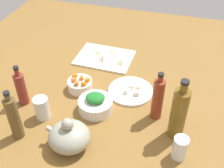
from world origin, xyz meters
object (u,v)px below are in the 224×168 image
teapot (69,136)px  bottle_1 (179,113)px  cutting_board (105,58)px  bottle_0 (14,118)px  drinking_glass_0 (42,108)px  bottle_3 (21,88)px  plate_tofu (131,91)px  bowl_carrots (80,85)px  drinking_glass_1 (180,148)px  bowl_greens (96,105)px  bottle_2 (158,99)px

teapot → bottle_1: (-38.89, -17.39, 6.58)cm
cutting_board → teapot: size_ratio=1.73×
cutting_board → bottle_0: (16.88, 63.69, 9.73)cm
bottle_0 → drinking_glass_0: bearing=-110.9°
bottle_0 → teapot: bearing=-177.4°
bottle_0 → bottle_3: bearing=-66.6°
cutting_board → teapot: 63.09cm
cutting_board → bottle_3: bearing=61.3°
plate_tofu → bottle_3: 50.82cm
plate_tofu → bottle_0: 55.32cm
cutting_board → bowl_carrots: bowl_carrots is taller
plate_tofu → drinking_glass_1: 41.26cm
bowl_greens → drinking_glass_0: drinking_glass_0 is taller
bottle_1 → bottle_2: size_ratio=1.19×
bowl_greens → bottle_3: (33.38, 4.46, 5.63)cm
cutting_board → bottle_0: 66.60cm
bottle_1 → bottle_3: bottle_1 is taller
bowl_greens → teapot: teapot is taller
teapot → bowl_carrots: bearing=-75.3°
bottle_2 → drinking_glass_1: 22.89cm
drinking_glass_0 → drinking_glass_1: drinking_glass_0 is taller
plate_tofu → drinking_glass_0: 42.80cm
plate_tofu → bottle_2: bearing=138.0°
plate_tofu → bottle_2: size_ratio=0.93×
cutting_board → bottle_1: size_ratio=1.10×
bottle_3 → cutting_board: bearing=-118.7°
cutting_board → teapot: teapot is taller
plate_tofu → bottle_0: size_ratio=0.93×
bottle_0 → bottle_1: size_ratio=0.84×
cutting_board → bottle_0: size_ratio=1.32×
teapot → bowl_greens: bearing=-98.3°
bottle_1 → drinking_glass_1: bottle_1 is taller
bottle_0 → bottle_2: bearing=-152.9°
drinking_glass_0 → bottle_2: bearing=-163.4°
bowl_greens → teapot: size_ratio=0.86×
drinking_glass_0 → bottle_0: bearing=69.1°
drinking_glass_1 → bowl_carrots: bearing=-28.3°
plate_tofu → bottle_0: bottle_0 is taller
cutting_board → plate_tofu: bearing=130.5°
plate_tofu → bottle_3: (45.64, 20.94, 7.85)cm
bottle_1 → bottle_2: bottle_1 is taller
bowl_carrots → bottle_3: 27.50cm
cutting_board → bowl_greens: bearing=101.8°
teapot → bottle_1: 43.11cm
bowl_carrots → bottle_2: size_ratio=0.51×
cutting_board → bottle_1: (-44.24, 45.28, 11.52)cm
bottle_1 → drinking_glass_1: 13.17cm
bottle_1 → bottle_3: bearing=0.0°
teapot → bottle_0: (22.22, 1.02, 4.79)cm
cutting_board → bottle_1: bottle_1 is taller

